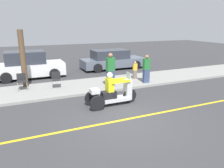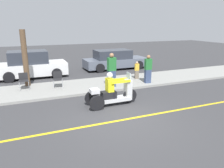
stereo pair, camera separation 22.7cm
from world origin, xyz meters
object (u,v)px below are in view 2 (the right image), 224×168
(parked_car_lot_left, at_px, (115,60))
(folding_chair_set_back, at_px, (24,79))
(parked_car_lot_far, at_px, (31,65))
(motorcycle_trike, at_px, (112,93))
(spectator_end_of_line, at_px, (137,70))
(spectator_with_child, at_px, (112,71))
(folding_chair_curbside, at_px, (58,78))
(spectator_near_curb, at_px, (148,70))
(tree_trunk, at_px, (25,58))

(parked_car_lot_left, bearing_deg, folding_chair_set_back, -151.52)
(folding_chair_set_back, relative_size, parked_car_lot_far, 0.19)
(motorcycle_trike, bearing_deg, spectator_end_of_line, 47.67)
(spectator_end_of_line, relative_size, spectator_with_child, 0.59)
(folding_chair_curbside, bearing_deg, folding_chair_set_back, 168.57)
(parked_car_lot_far, height_order, parked_car_lot_left, parked_car_lot_far)
(spectator_near_curb, bearing_deg, folding_chair_set_back, 167.96)
(spectator_end_of_line, height_order, spectator_with_child, spectator_with_child)
(spectator_near_curb, distance_m, folding_chair_curbside, 4.91)
(folding_chair_set_back, xyz_separation_m, parked_car_lot_left, (6.52, 3.54, 0.06))
(parked_car_lot_far, bearing_deg, spectator_near_curb, -36.57)
(spectator_near_curb, relative_size, parked_car_lot_far, 0.37)
(folding_chair_curbside, bearing_deg, tree_trunk, 147.38)
(spectator_with_child, bearing_deg, folding_chair_curbside, 159.52)
(spectator_end_of_line, distance_m, folding_chair_curbside, 4.68)
(folding_chair_curbside, distance_m, parked_car_lot_left, 6.22)
(folding_chair_curbside, height_order, parked_car_lot_far, parked_car_lot_far)
(spectator_with_child, distance_m, parked_car_lot_far, 5.74)
(folding_chair_set_back, distance_m, parked_car_lot_far, 3.07)
(spectator_near_curb, distance_m, folding_chair_set_back, 6.59)
(parked_car_lot_left, xyz_separation_m, tree_trunk, (-6.34, -2.93, 0.91))
(spectator_end_of_line, xyz_separation_m, folding_chair_set_back, (-6.33, 0.30, -0.00))
(parked_car_lot_far, bearing_deg, parked_car_lot_left, 4.95)
(motorcycle_trike, xyz_separation_m, folding_chair_curbside, (-1.74, 3.20, 0.11))
(motorcycle_trike, height_order, folding_chair_curbside, motorcycle_trike)
(folding_chair_set_back, bearing_deg, parked_car_lot_left, 28.48)
(parked_car_lot_far, bearing_deg, tree_trunk, -98.00)
(spectator_with_child, relative_size, folding_chair_curbside, 2.16)
(folding_chair_curbside, bearing_deg, spectator_with_child, -20.48)
(folding_chair_curbside, distance_m, tree_trunk, 1.99)
(spectator_end_of_line, height_order, parked_car_lot_far, parked_car_lot_far)
(motorcycle_trike, distance_m, folding_chair_set_back, 4.90)
(spectator_with_child, height_order, tree_trunk, tree_trunk)
(spectator_with_child, distance_m, tree_trunk, 4.57)
(parked_car_lot_left, height_order, tree_trunk, tree_trunk)
(spectator_with_child, height_order, parked_car_lot_far, spectator_with_child)
(folding_chair_curbside, relative_size, tree_trunk, 0.28)
(spectator_end_of_line, bearing_deg, spectator_near_curb, -84.13)
(spectator_end_of_line, distance_m, spectator_with_child, 2.31)
(spectator_with_child, xyz_separation_m, tree_trunk, (-4.10, 1.92, 0.62))
(folding_chair_set_back, xyz_separation_m, tree_trunk, (0.18, 0.61, 0.97))
(parked_car_lot_far, bearing_deg, spectator_end_of_line, -29.74)
(motorcycle_trike, relative_size, parked_car_lot_far, 0.53)
(motorcycle_trike, xyz_separation_m, tree_trunk, (-3.21, 4.14, 1.08))
(motorcycle_trike, distance_m, tree_trunk, 5.34)
(spectator_near_curb, xyz_separation_m, folding_chair_set_back, (-6.44, 1.37, -0.25))
(spectator_end_of_line, height_order, spectator_near_curb, spectator_near_curb)
(spectator_with_child, xyz_separation_m, parked_car_lot_far, (-3.76, 4.33, -0.19))
(motorcycle_trike, relative_size, parked_car_lot_left, 0.47)
(parked_car_lot_left, bearing_deg, folding_chair_curbside, -141.51)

